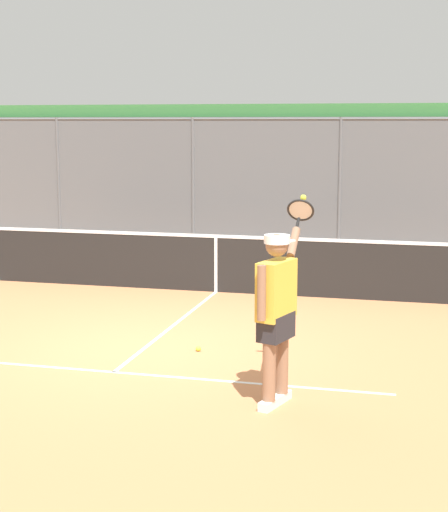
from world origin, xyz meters
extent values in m
plane|color=#C67A4C|center=(0.00, 0.00, 0.00)|extent=(60.00, 60.00, 0.00)
cube|color=white|center=(0.00, 1.01, 0.00)|extent=(6.25, 0.05, 0.01)
cube|color=white|center=(0.00, -1.25, 0.00)|extent=(0.05, 4.53, 0.01)
cylinder|color=#565B60|center=(-1.57, -7.53, 1.45)|extent=(0.07, 0.07, 2.89)
cylinder|color=#565B60|center=(1.57, -7.53, 1.45)|extent=(0.07, 0.07, 2.89)
cylinder|color=#565B60|center=(4.72, -7.53, 1.45)|extent=(0.07, 0.07, 2.89)
cylinder|color=#565B60|center=(0.00, -7.53, 2.85)|extent=(15.75, 0.05, 0.05)
cube|color=#565B60|center=(0.00, -7.53, 1.45)|extent=(15.75, 0.02, 2.89)
cube|color=#387A3D|center=(0.00, -8.18, 1.58)|extent=(18.75, 0.90, 3.17)
cube|color=#ADADA8|center=(0.00, -7.35, 0.07)|extent=(16.75, 0.18, 0.15)
cube|color=black|center=(0.00, -3.51, 0.46)|extent=(10.20, 0.02, 0.91)
cube|color=white|center=(0.00, -3.51, 0.94)|extent=(10.20, 0.04, 0.05)
cube|color=white|center=(0.00, -3.51, 0.46)|extent=(0.05, 0.04, 0.91)
cube|color=silver|center=(-1.93, 1.74, 0.04)|extent=(0.18, 0.28, 0.09)
cylinder|color=#8C664C|center=(-1.93, 1.74, 0.49)|extent=(0.13, 0.13, 0.80)
cube|color=silver|center=(-2.01, 1.48, 0.04)|extent=(0.18, 0.28, 0.09)
cylinder|color=#8C664C|center=(-2.01, 1.48, 0.49)|extent=(0.13, 0.13, 0.80)
cube|color=#28282D|center=(-1.97, 1.61, 0.81)|extent=(0.33, 0.46, 0.26)
cube|color=gold|center=(-1.97, 1.61, 1.18)|extent=(0.35, 0.53, 0.58)
cylinder|color=#8C664C|center=(-1.88, 1.90, 1.20)|extent=(0.08, 0.08, 0.53)
cylinder|color=#8C664C|center=(-2.05, 1.16, 1.58)|extent=(0.08, 0.39, 0.30)
sphere|color=#8C664C|center=(-1.97, 1.61, 1.62)|extent=(0.22, 0.22, 0.22)
cylinder|color=white|center=(-1.97, 1.61, 1.68)|extent=(0.32, 0.32, 0.08)
cube|color=white|center=(-2.00, 1.50, 1.64)|extent=(0.24, 0.24, 0.02)
cylinder|color=black|center=(-2.05, 0.91, 1.74)|extent=(0.03, 0.17, 0.13)
torus|color=black|center=(-2.05, 0.72, 1.87)|extent=(0.29, 0.18, 0.26)
cylinder|color=silver|center=(-2.05, 0.72, 1.87)|extent=(0.25, 0.14, 0.21)
sphere|color=#C1D138|center=(-2.05, 0.54, 1.98)|extent=(0.07, 0.07, 0.07)
sphere|color=#C1D138|center=(-0.69, -0.04, 0.03)|extent=(0.07, 0.07, 0.07)
camera|label=1|loc=(-3.38, 9.26, 2.80)|focal=56.95mm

